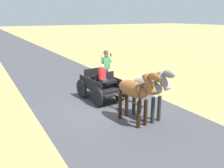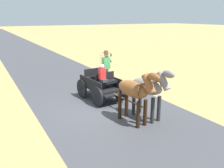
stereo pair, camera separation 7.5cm
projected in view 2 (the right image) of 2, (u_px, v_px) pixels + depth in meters
The scene contains 5 objects.
ground_plane at pixel (103, 106), 11.12m from camera, with size 200.00×200.00×0.00m, color tan.
road_surface at pixel (103, 106), 11.12m from camera, with size 6.08×160.00×0.01m, color #424247.
horse_drawn_carriage at pixel (101, 84), 11.76m from camera, with size 1.60×4.52×2.50m.
horse_near_side at pixel (149, 88), 9.42m from camera, with size 0.75×2.15×2.21m.
horse_off_side at pixel (134, 91), 9.02m from camera, with size 0.76×2.15×2.21m.
Camera 2 is at (4.77, 9.25, 4.07)m, focal length 37.84 mm.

